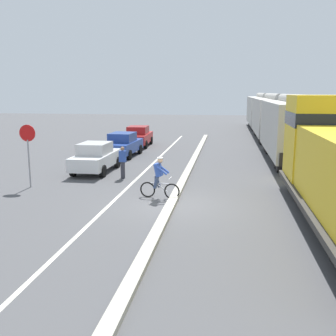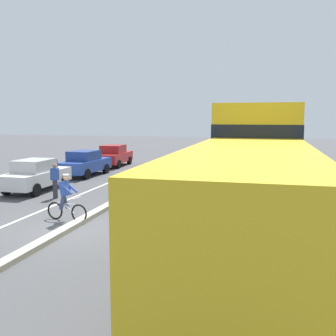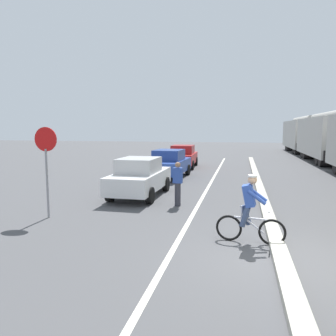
{
  "view_description": "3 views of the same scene",
  "coord_description": "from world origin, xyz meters",
  "px_view_note": "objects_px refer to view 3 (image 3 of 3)",
  "views": [
    {
      "loc": [
        2.06,
        -14.64,
        4.34
      ],
      "look_at": [
        -0.43,
        1.84,
        1.09
      ],
      "focal_mm": 42.0,
      "sensor_mm": 36.0,
      "label": 1
    },
    {
      "loc": [
        6.37,
        -11.75,
        3.77
      ],
      "look_at": [
        3.08,
        1.16,
        2.02
      ],
      "focal_mm": 42.0,
      "sensor_mm": 36.0,
      "label": 2
    },
    {
      "loc": [
        -0.9,
        -7.28,
        2.84
      ],
      "look_at": [
        -4.39,
        8.36,
        0.89
      ],
      "focal_mm": 35.0,
      "sensor_mm": 36.0,
      "label": 3
    }
  ],
  "objects_px": {
    "hopper_car_trailing": "(301,135)",
    "parked_car_blue": "(169,164)",
    "hopper_car_middle": "(326,137)",
    "parked_car_red": "(183,156)",
    "parked_car_white": "(140,177)",
    "cyclist": "(250,211)",
    "pedestrian_by_cars": "(178,183)",
    "stop_sign": "(46,155)"
  },
  "relations": [
    {
      "from": "parked_car_white",
      "to": "parked_car_blue",
      "type": "height_order",
      "value": "same"
    },
    {
      "from": "hopper_car_trailing",
      "to": "parked_car_white",
      "type": "xyz_separation_m",
      "value": [
        -11.01,
        -28.31,
        -1.26
      ]
    },
    {
      "from": "parked_car_red",
      "to": "stop_sign",
      "type": "relative_size",
      "value": 1.48
    },
    {
      "from": "parked_car_white",
      "to": "cyclist",
      "type": "relative_size",
      "value": 2.46
    },
    {
      "from": "hopper_car_trailing",
      "to": "parked_car_blue",
      "type": "xyz_separation_m",
      "value": [
        -10.91,
        -22.96,
        -1.26
      ]
    },
    {
      "from": "hopper_car_trailing",
      "to": "cyclist",
      "type": "distance_m",
      "value": 33.85
    },
    {
      "from": "hopper_car_trailing",
      "to": "parked_car_white",
      "type": "height_order",
      "value": "hopper_car_trailing"
    },
    {
      "from": "hopper_car_trailing",
      "to": "cyclist",
      "type": "bearing_deg",
      "value": -101.35
    },
    {
      "from": "parked_car_white",
      "to": "pedestrian_by_cars",
      "type": "bearing_deg",
      "value": -35.9
    },
    {
      "from": "parked_car_blue",
      "to": "cyclist",
      "type": "height_order",
      "value": "cyclist"
    },
    {
      "from": "hopper_car_trailing",
      "to": "pedestrian_by_cars",
      "type": "distance_m",
      "value": 31.07
    },
    {
      "from": "hopper_car_middle",
      "to": "stop_sign",
      "type": "height_order",
      "value": "hopper_car_middle"
    },
    {
      "from": "hopper_car_middle",
      "to": "hopper_car_trailing",
      "type": "bearing_deg",
      "value": 90.0
    },
    {
      "from": "parked_car_blue",
      "to": "stop_sign",
      "type": "distance_m",
      "value": 9.47
    },
    {
      "from": "hopper_car_trailing",
      "to": "cyclist",
      "type": "height_order",
      "value": "hopper_car_trailing"
    },
    {
      "from": "hopper_car_trailing",
      "to": "pedestrian_by_cars",
      "type": "relative_size",
      "value": 6.54
    },
    {
      "from": "stop_sign",
      "to": "pedestrian_by_cars",
      "type": "bearing_deg",
      "value": 33.62
    },
    {
      "from": "hopper_car_middle",
      "to": "parked_car_red",
      "type": "relative_size",
      "value": 2.49
    },
    {
      "from": "parked_car_white",
      "to": "parked_car_red",
      "type": "height_order",
      "value": "same"
    },
    {
      "from": "cyclist",
      "to": "parked_car_red",
      "type": "bearing_deg",
      "value": 105.89
    },
    {
      "from": "hopper_car_middle",
      "to": "parked_car_white",
      "type": "distance_m",
      "value": 20.05
    },
    {
      "from": "parked_car_white",
      "to": "parked_car_red",
      "type": "bearing_deg",
      "value": 89.96
    },
    {
      "from": "hopper_car_middle",
      "to": "parked_car_white",
      "type": "xyz_separation_m",
      "value": [
        -11.01,
        -16.71,
        -1.26
      ]
    },
    {
      "from": "hopper_car_middle",
      "to": "stop_sign",
      "type": "bearing_deg",
      "value": -122.04
    },
    {
      "from": "hopper_car_middle",
      "to": "parked_car_red",
      "type": "bearing_deg",
      "value": -150.29
    },
    {
      "from": "hopper_car_trailing",
      "to": "parked_car_blue",
      "type": "relative_size",
      "value": 2.48
    },
    {
      "from": "hopper_car_trailing",
      "to": "parked_car_red",
      "type": "relative_size",
      "value": 2.49
    },
    {
      "from": "stop_sign",
      "to": "parked_car_white",
      "type": "bearing_deg",
      "value": 64.29
    },
    {
      "from": "hopper_car_trailing",
      "to": "stop_sign",
      "type": "bearing_deg",
      "value": -111.8
    },
    {
      "from": "hopper_car_middle",
      "to": "cyclist",
      "type": "distance_m",
      "value": 22.6
    },
    {
      "from": "hopper_car_middle",
      "to": "parked_car_white",
      "type": "height_order",
      "value": "hopper_car_middle"
    },
    {
      "from": "hopper_car_trailing",
      "to": "parked_car_white",
      "type": "distance_m",
      "value": 30.4
    },
    {
      "from": "hopper_car_middle",
      "to": "pedestrian_by_cars",
      "type": "xyz_separation_m",
      "value": [
        -9.14,
        -18.07,
        -1.23
      ]
    },
    {
      "from": "hopper_car_middle",
      "to": "parked_car_blue",
      "type": "height_order",
      "value": "hopper_car_middle"
    },
    {
      "from": "cyclist",
      "to": "stop_sign",
      "type": "height_order",
      "value": "stop_sign"
    },
    {
      "from": "parked_car_blue",
      "to": "pedestrian_by_cars",
      "type": "relative_size",
      "value": 2.64
    },
    {
      "from": "parked_car_white",
      "to": "cyclist",
      "type": "height_order",
      "value": "cyclist"
    },
    {
      "from": "hopper_car_trailing",
      "to": "stop_sign",
      "type": "distance_m",
      "value": 34.62
    },
    {
      "from": "cyclist",
      "to": "stop_sign",
      "type": "xyz_separation_m",
      "value": [
        -6.2,
        1.02,
        1.21
      ]
    },
    {
      "from": "cyclist",
      "to": "stop_sign",
      "type": "relative_size",
      "value": 0.6
    },
    {
      "from": "parked_car_blue",
      "to": "hopper_car_middle",
      "type": "bearing_deg",
      "value": 46.15
    },
    {
      "from": "parked_car_blue",
      "to": "cyclist",
      "type": "xyz_separation_m",
      "value": [
        4.26,
        -10.2,
        0.0
      ]
    }
  ]
}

